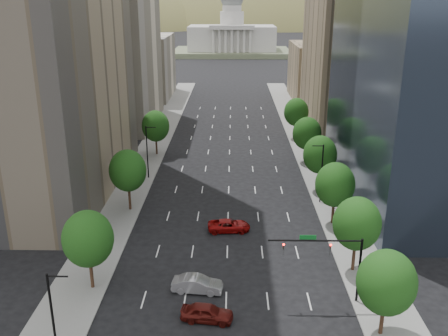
# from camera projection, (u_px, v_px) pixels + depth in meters

# --- Properties ---
(sidewalk_left) EXTENTS (6.00, 200.00, 0.15)m
(sidewalk_left) POSITION_uv_depth(u_px,v_px,m) (131.00, 189.00, 78.13)
(sidewalk_left) COLOR slate
(sidewalk_left) RESTS_ON ground
(sidewalk_right) EXTENTS (6.00, 200.00, 0.15)m
(sidewalk_right) POSITION_uv_depth(u_px,v_px,m) (327.00, 190.00, 77.62)
(sidewalk_right) COLOR slate
(sidewalk_right) RESTS_ON ground
(midrise_cream_left) EXTENTS (14.00, 30.00, 35.00)m
(midrise_cream_left) POSITION_uv_depth(u_px,v_px,m) (122.00, 49.00, 113.13)
(midrise_cream_left) COLOR beige
(midrise_cream_left) RESTS_ON ground
(filler_left) EXTENTS (14.00, 26.00, 18.00)m
(filler_left) POSITION_uv_depth(u_px,v_px,m) (147.00, 67.00, 147.09)
(filler_left) COLOR beige
(filler_left) RESTS_ON ground
(parking_tan_right) EXTENTS (14.00, 30.00, 30.00)m
(parking_tan_right) POSITION_uv_depth(u_px,v_px,m) (342.00, 62.00, 110.31)
(parking_tan_right) COLOR #8C7759
(parking_tan_right) RESTS_ON ground
(filler_right) EXTENTS (14.00, 26.00, 16.00)m
(filler_right) POSITION_uv_depth(u_px,v_px,m) (317.00, 72.00, 143.76)
(filler_right) COLOR #8C7759
(filler_right) RESTS_ON ground
(tree_right_0) EXTENTS (5.20, 5.20, 8.39)m
(tree_right_0) POSITION_uv_depth(u_px,v_px,m) (387.00, 283.00, 42.86)
(tree_right_0) COLOR #382316
(tree_right_0) RESTS_ON ground
(tree_right_1) EXTENTS (5.20, 5.20, 8.75)m
(tree_right_1) POSITION_uv_depth(u_px,v_px,m) (357.00, 224.00, 53.12)
(tree_right_1) COLOR #382316
(tree_right_1) RESTS_ON ground
(tree_right_2) EXTENTS (5.20, 5.20, 8.61)m
(tree_right_2) POSITION_uv_depth(u_px,v_px,m) (335.00, 185.00, 64.50)
(tree_right_2) COLOR #382316
(tree_right_2) RESTS_ON ground
(tree_right_3) EXTENTS (5.20, 5.20, 8.89)m
(tree_right_3) POSITION_uv_depth(u_px,v_px,m) (320.00, 155.00, 75.73)
(tree_right_3) COLOR #382316
(tree_right_3) RESTS_ON ground
(tree_right_4) EXTENTS (5.20, 5.20, 8.46)m
(tree_right_4) POSITION_uv_depth(u_px,v_px,m) (307.00, 133.00, 89.09)
(tree_right_4) COLOR #382316
(tree_right_4) RESTS_ON ground
(tree_right_5) EXTENTS (5.20, 5.20, 8.75)m
(tree_right_5) POSITION_uv_depth(u_px,v_px,m) (296.00, 112.00, 104.10)
(tree_right_5) COLOR #382316
(tree_right_5) RESTS_ON ground
(tree_left_0) EXTENTS (5.20, 5.20, 8.75)m
(tree_left_0) POSITION_uv_depth(u_px,v_px,m) (88.00, 239.00, 49.80)
(tree_left_0) COLOR #382316
(tree_left_0) RESTS_ON ground
(tree_left_1) EXTENTS (5.20, 5.20, 8.97)m
(tree_left_1) POSITION_uv_depth(u_px,v_px,m) (128.00, 171.00, 68.61)
(tree_left_1) COLOR #382316
(tree_left_1) RESTS_ON ground
(tree_left_2) EXTENTS (5.20, 5.20, 8.68)m
(tree_left_2) POSITION_uv_depth(u_px,v_px,m) (156.00, 126.00, 93.25)
(tree_left_2) COLOR #382316
(tree_left_2) RESTS_ON ground
(streetlight_rn) EXTENTS (1.70, 0.20, 9.00)m
(streetlight_rn) POSITION_uv_depth(u_px,v_px,m) (321.00, 172.00, 71.36)
(streetlight_rn) COLOR black
(streetlight_rn) RESTS_ON ground
(streetlight_ls) EXTENTS (1.70, 0.20, 9.00)m
(streetlight_ls) POSITION_uv_depth(u_px,v_px,m) (54.00, 320.00, 38.77)
(streetlight_ls) COLOR black
(streetlight_ls) RESTS_ON ground
(streetlight_ln) EXTENTS (1.70, 0.20, 9.00)m
(streetlight_ln) POSITION_uv_depth(u_px,v_px,m) (148.00, 151.00, 81.24)
(streetlight_ln) COLOR black
(streetlight_ln) RESTS_ON ground
(traffic_signal) EXTENTS (9.12, 0.40, 7.38)m
(traffic_signal) POSITION_uv_depth(u_px,v_px,m) (335.00, 256.00, 47.70)
(traffic_signal) COLOR black
(traffic_signal) RESTS_ON ground
(capitol) EXTENTS (60.00, 40.00, 35.20)m
(capitol) POSITION_uv_depth(u_px,v_px,m) (232.00, 38.00, 254.15)
(capitol) COLOR #596647
(capitol) RESTS_ON ground
(foothills) EXTENTS (720.00, 413.00, 263.00)m
(foothills) POSITION_uv_depth(u_px,v_px,m) (261.00, 54.00, 598.96)
(foothills) COLOR olive
(foothills) RESTS_ON ground
(car_maroon) EXTENTS (5.16, 2.63, 1.68)m
(car_maroon) POSITION_uv_depth(u_px,v_px,m) (207.00, 313.00, 46.27)
(car_maroon) COLOR #4B100C
(car_maroon) RESTS_ON ground
(car_silver) EXTENTS (5.38, 2.36, 1.72)m
(car_silver) POSITION_uv_depth(u_px,v_px,m) (197.00, 284.00, 50.81)
(car_silver) COLOR gray
(car_silver) RESTS_ON ground
(car_red_far) EXTENTS (5.68, 2.96, 1.53)m
(car_red_far) POSITION_uv_depth(u_px,v_px,m) (229.00, 225.00, 64.04)
(car_red_far) COLOR maroon
(car_red_far) RESTS_ON ground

